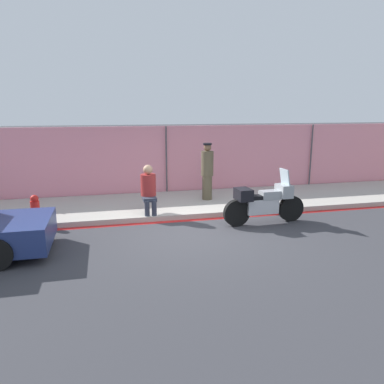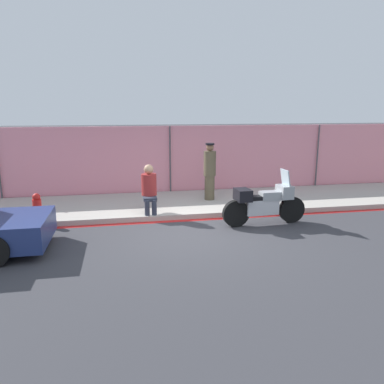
% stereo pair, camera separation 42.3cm
% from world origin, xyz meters
% --- Properties ---
extents(ground_plane, '(120.00, 120.00, 0.00)m').
position_xyz_m(ground_plane, '(0.00, 0.00, 0.00)').
color(ground_plane, '#38383D').
extents(sidewalk, '(40.86, 2.99, 0.14)m').
position_xyz_m(sidewalk, '(0.00, 2.60, 0.07)').
color(sidewalk, '#ADA89E').
rests_on(sidewalk, ground_plane).
extents(curb_paint_stripe, '(40.86, 0.18, 0.01)m').
position_xyz_m(curb_paint_stripe, '(0.00, 1.01, 0.00)').
color(curb_paint_stripe, red).
rests_on(curb_paint_stripe, ground_plane).
extents(storefront_fence, '(38.81, 0.17, 2.40)m').
position_xyz_m(storefront_fence, '(0.00, 4.18, 1.20)').
color(storefront_fence, pink).
rests_on(storefront_fence, ground_plane).
extents(motorcycle, '(2.28, 0.57, 1.44)m').
position_xyz_m(motorcycle, '(1.96, 0.30, 0.58)').
color(motorcycle, black).
rests_on(motorcycle, ground_plane).
extents(officer_standing, '(0.38, 0.38, 1.79)m').
position_xyz_m(officer_standing, '(1.06, 2.67, 1.06)').
color(officer_standing, brown).
rests_on(officer_standing, sidewalk).
extents(person_seated_on_curb, '(0.42, 0.70, 1.33)m').
position_xyz_m(person_seated_on_curb, '(-0.92, 1.57, 0.88)').
color(person_seated_on_curb, '#2D3342').
rests_on(person_seated_on_curb, sidewalk).
extents(fire_hydrant, '(0.23, 0.28, 0.68)m').
position_xyz_m(fire_hydrant, '(-3.87, 1.45, 0.48)').
color(fire_hydrant, red).
rests_on(fire_hydrant, sidewalk).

